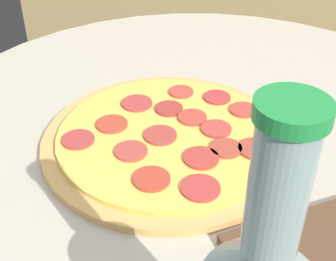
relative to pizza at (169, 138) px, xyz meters
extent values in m
cylinder|color=#B2A893|center=(0.04, 0.05, -0.02)|extent=(0.83, 0.83, 0.02)
cylinder|color=tan|center=(0.00, 0.00, 0.00)|extent=(0.32, 0.32, 0.01)
cylinder|color=#E0BC4C|center=(0.00, 0.00, 0.00)|extent=(0.28, 0.28, 0.01)
cylinder|color=#A0302B|center=(-0.02, 0.06, 0.01)|extent=(0.04, 0.04, 0.00)
cylinder|color=#B33134|center=(0.04, 0.10, 0.01)|extent=(0.04, 0.04, 0.00)
cylinder|color=#A83F2F|center=(0.08, -0.01, 0.01)|extent=(0.04, 0.04, 0.00)
cylinder|color=#B03D29|center=(-0.08, 0.00, 0.01)|extent=(0.04, 0.04, 0.00)
cylinder|color=#A73A32|center=(-0.01, -0.01, 0.01)|extent=(0.04, 0.04, 0.00)
cylinder|color=#B13926|center=(0.01, -0.09, 0.01)|extent=(0.04, 0.04, 0.00)
cylinder|color=#B33C35|center=(0.06, 0.02, 0.01)|extent=(0.04, 0.04, 0.00)
cylinder|color=#A93734|center=(-0.10, -0.05, 0.01)|extent=(0.04, 0.04, 0.00)
cylinder|color=#AD362E|center=(0.05, -0.04, 0.01)|extent=(0.04, 0.04, 0.00)
cylinder|color=#B63E32|center=(-0.01, 0.10, 0.01)|extent=(0.04, 0.04, 0.00)
cylinder|color=#AA3934|center=(-0.06, 0.05, 0.01)|extent=(0.04, 0.04, 0.00)
cylinder|color=#AF3632|center=(0.06, -0.09, 0.01)|extent=(0.04, 0.04, 0.00)
cylinder|color=#AC3F35|center=(-0.03, -0.05, 0.01)|extent=(0.04, 0.04, 0.00)
cylinder|color=#B43D31|center=(0.08, 0.08, 0.01)|extent=(0.04, 0.04, 0.00)
cylinder|color=#A73F31|center=(0.11, 0.00, 0.01)|extent=(0.04, 0.04, 0.00)
cylinder|color=#B93C30|center=(0.02, 0.04, 0.01)|extent=(0.04, 0.04, 0.00)
cylinder|color=gray|center=(0.14, -0.30, 0.21)|extent=(0.03, 0.03, 0.08)
cylinder|color=#1E8438|center=(0.14, -0.30, 0.25)|extent=(0.03, 0.03, 0.01)
camera|label=1|loc=(0.14, -0.46, 0.35)|focal=50.00mm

